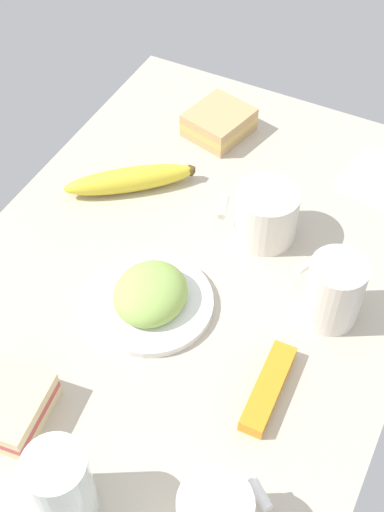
# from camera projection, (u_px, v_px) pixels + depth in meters

# --- Properties ---
(tabletop) EXTENTS (0.90, 0.64, 0.02)m
(tabletop) POSITION_uv_depth(u_px,v_px,m) (192.00, 274.00, 0.99)
(tabletop) COLOR #BCB29E
(tabletop) RESTS_ON ground
(plate_of_food) EXTENTS (0.17, 0.17, 0.06)m
(plate_of_food) POSITION_uv_depth(u_px,v_px,m) (151.00, 297.00, 0.93)
(plate_of_food) COLOR white
(plate_of_food) RESTS_ON tabletop
(coffee_mug_milky) EXTENTS (0.09, 0.12, 0.09)m
(coffee_mug_milky) POSITION_uv_depth(u_px,v_px,m) (266.00, 214.00, 1.00)
(coffee_mug_milky) COLOR silver
(coffee_mug_milky) RESTS_ON tabletop
(coffee_mug_spare) EXTENTS (0.08, 0.10, 0.10)m
(coffee_mug_spare) POSITION_uv_depth(u_px,v_px,m) (334.00, 290.00, 0.89)
(coffee_mug_spare) COLOR silver
(coffee_mug_spare) RESTS_ON tabletop
(sandwich_main) EXTENTS (0.12, 0.11, 0.04)m
(sandwich_main) POSITION_uv_depth(u_px,v_px,m) (219.00, 123.00, 1.17)
(sandwich_main) COLOR tan
(sandwich_main) RESTS_ON tabletop
(sandwich_side) EXTENTS (0.11, 0.10, 0.04)m
(sandwich_side) POSITION_uv_depth(u_px,v_px,m) (8.00, 406.00, 0.82)
(sandwich_side) COLOR beige
(sandwich_side) RESTS_ON tabletop
(glass_of_milk) EXTENTS (0.07, 0.07, 0.11)m
(glass_of_milk) POSITION_uv_depth(u_px,v_px,m) (62.00, 487.00, 0.73)
(glass_of_milk) COLOR silver
(glass_of_milk) RESTS_ON tabletop
(banana) EXTENTS (0.16, 0.19, 0.04)m
(banana) POSITION_uv_depth(u_px,v_px,m) (130.00, 180.00, 1.08)
(banana) COLOR yellow
(banana) RESTS_ON tabletop
(snack_bar) EXTENTS (0.13, 0.04, 0.02)m
(snack_bar) POSITION_uv_depth(u_px,v_px,m) (268.00, 388.00, 0.85)
(snack_bar) COLOR orange
(snack_bar) RESTS_ON tabletop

